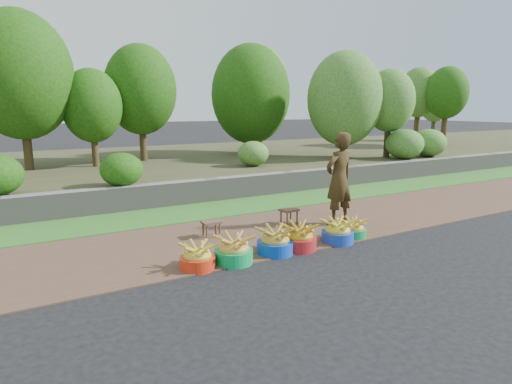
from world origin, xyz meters
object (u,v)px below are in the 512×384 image
stool_left (211,224)px  vendor_woman (339,179)px  basin_d (299,238)px  stool_right (289,212)px  basin_c (275,242)px  basin_e (338,232)px  basin_f (353,229)px  basin_b (234,250)px  basin_a (198,257)px

stool_left → vendor_woman: size_ratio=0.18×
basin_d → stool_right: basin_d is taller
vendor_woman → basin_c: bearing=15.6°
basin_e → basin_f: (0.40, 0.07, -0.02)m
basin_c → stool_left: bearing=112.8°
basin_d → basin_b: bearing=-178.8°
basin_b → vendor_woman: 2.86m
basin_c → basin_d: bearing=-1.4°
basin_c → basin_d: 0.44m
basin_f → stool_left: bearing=150.4°
basin_e → basin_c: bearing=177.9°
basin_d → basin_f: (1.16, 0.04, -0.03)m
basin_a → basin_d: (1.71, -0.01, 0.02)m
basin_d → stool_left: 1.56m
basin_f → stool_left: size_ratio=1.44×
basin_f → stool_right: 1.32m
basin_c → vendor_woman: size_ratio=0.32×
basin_f → stool_left: basin_f is taller
basin_a → basin_e: basin_e is taller
basin_d → basin_a: bearing=179.5°
basin_f → vendor_woman: 1.11m
basin_d → vendor_woman: size_ratio=0.32×
vendor_woman → basin_e: bearing=42.5°
basin_b → basin_c: basin_c is taller
basin_b → basin_c: 0.73m
basin_e → stool_left: bearing=143.4°
basin_d → basin_e: 0.76m
basin_e → stool_right: basin_e is taller
stool_left → basin_f: bearing=-29.6°
basin_b → stool_right: basin_b is taller
stool_right → vendor_woman: vendor_woman is taller
basin_b → basin_d: bearing=1.2°
basin_a → basin_e: 2.47m
basin_e → stool_right: 1.30m
basin_e → basin_a: bearing=178.9°
basin_e → basin_f: size_ratio=1.16×
basin_c → basin_e: bearing=-2.1°
stool_right → vendor_woman: 1.13m
basin_b → basin_d: basin_d is taller
stool_left → basin_e: bearing=-36.6°
basin_e → basin_b: bearing=179.7°
basin_a → basin_b: bearing=-4.2°
stool_right → basin_c: bearing=-131.5°
basin_c → vendor_woman: (1.92, 0.80, 0.70)m
basin_c → stool_left: size_ratio=1.76×
vendor_woman → stool_left: bearing=-17.1°
stool_left → stool_right: size_ratio=0.87×
basin_a → vendor_woman: size_ratio=0.28×
basin_a → stool_right: (2.37, 1.25, 0.09)m
stool_right → vendor_woman: bearing=-29.2°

